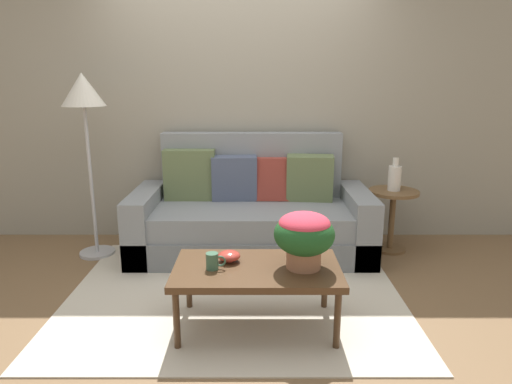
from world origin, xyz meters
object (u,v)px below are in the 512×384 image
object	(u,v)px
coffee_mug	(214,261)
table_vase	(396,177)
side_table	(394,209)
floor_lamp	(85,105)
potted_plant	(305,234)
coffee_table	(258,272)
snack_bowl	(230,256)
couch	(253,216)

from	to	relation	value
coffee_mug	table_vase	distance (m)	2.06
side_table	floor_lamp	distance (m)	2.86
potted_plant	table_vase	distance (m)	1.66
table_vase	coffee_mug	bearing A→B (deg)	-137.57
coffee_table	snack_bowl	xyz separation A→B (m)	(-0.18, 0.08, 0.08)
floor_lamp	table_vase	world-z (taller)	floor_lamp
side_table	coffee_mug	distance (m)	2.05
couch	snack_bowl	size ratio (longest dim) A/B	14.72
couch	table_vase	world-z (taller)	couch
side_table	table_vase	bearing A→B (deg)	160.62
couch	floor_lamp	bearing A→B (deg)	-175.64
table_vase	side_table	bearing A→B (deg)	-19.38
coffee_mug	table_vase	size ratio (longest dim) A/B	0.42
floor_lamp	snack_bowl	size ratio (longest dim) A/B	11.16
snack_bowl	table_vase	xyz separation A→B (m)	(1.42, 1.27, 0.24)
coffee_table	coffee_mug	world-z (taller)	coffee_mug
coffee_mug	snack_bowl	bearing A→B (deg)	51.16
coffee_table	potted_plant	bearing A→B (deg)	-2.04
table_vase	snack_bowl	bearing A→B (deg)	-138.25
table_vase	potted_plant	bearing A→B (deg)	-125.09
table_vase	floor_lamp	bearing A→B (deg)	-177.67
floor_lamp	coffee_mug	size ratio (longest dim) A/B	13.02
side_table	couch	bearing A→B (deg)	-179.94
coffee_table	floor_lamp	world-z (taller)	floor_lamp
coffee_table	table_vase	world-z (taller)	table_vase
side_table	snack_bowl	distance (m)	1.90
couch	coffee_mug	world-z (taller)	couch
coffee_table	floor_lamp	bearing A→B (deg)	139.59
potted_plant	side_table	bearing A→B (deg)	54.80
side_table	potted_plant	world-z (taller)	potted_plant
floor_lamp	snack_bowl	world-z (taller)	floor_lamp
potted_plant	snack_bowl	world-z (taller)	potted_plant
coffee_table	couch	bearing A→B (deg)	92.01
side_table	snack_bowl	bearing A→B (deg)	-138.34
couch	coffee_table	size ratio (longest dim) A/B	2.04
coffee_mug	snack_bowl	size ratio (longest dim) A/B	0.86
side_table	coffee_mug	xyz separation A→B (m)	(-1.51, -1.38, 0.07)
couch	table_vase	bearing A→B (deg)	0.11
potted_plant	snack_bowl	distance (m)	0.51
couch	floor_lamp	xyz separation A→B (m)	(-1.40, -0.11, 1.00)
side_table	potted_plant	size ratio (longest dim) A/B	1.54
table_vase	coffee_table	bearing A→B (deg)	-132.70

